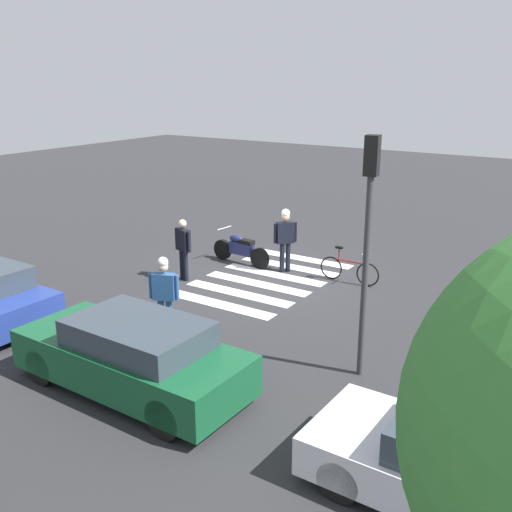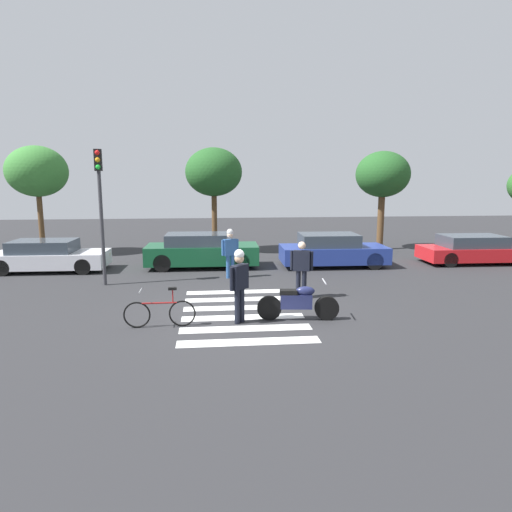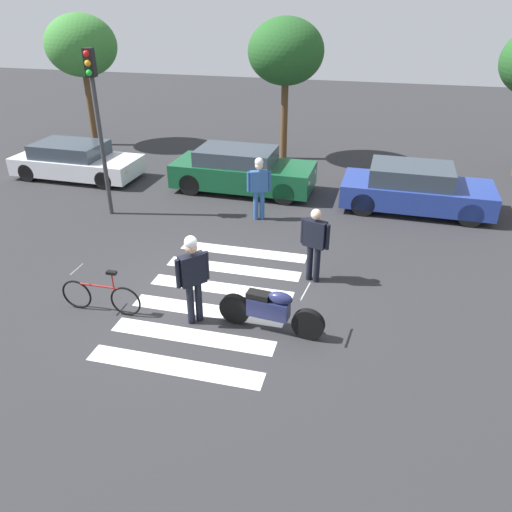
{
  "view_description": "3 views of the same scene",
  "coord_description": "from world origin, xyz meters",
  "px_view_note": "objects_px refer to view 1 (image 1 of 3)",
  "views": [
    {
      "loc": [
        -8.28,
        13.27,
        5.52
      ],
      "look_at": [
        -0.16,
        0.76,
        0.9
      ],
      "focal_mm": 41.29,
      "sensor_mm": 36.0,
      "label": 1
    },
    {
      "loc": [
        -0.79,
        -11.72,
        3.58
      ],
      "look_at": [
        0.54,
        1.5,
        1.29
      ],
      "focal_mm": 31.52,
      "sensor_mm": 36.0,
      "label": 2
    },
    {
      "loc": [
        3.07,
        -8.55,
        5.82
      ],
      "look_at": [
        0.71,
        0.74,
        0.75
      ],
      "focal_mm": 35.3,
      "sensor_mm": 36.0,
      "label": 3
    }
  ],
  "objects_px": {
    "car_green_compact": "(133,356)",
    "pedestrian_bystander": "(164,290)",
    "officer_on_foot": "(285,235)",
    "traffic_light_pole": "(369,221)",
    "police_motorcycle": "(241,249)",
    "leaning_bicycle": "(349,270)",
    "car_white_van": "(475,471)",
    "officer_by_motorcycle": "(183,246)"
  },
  "relations": [
    {
      "from": "car_green_compact",
      "to": "pedestrian_bystander",
      "type": "bearing_deg",
      "value": -62.55
    },
    {
      "from": "officer_on_foot",
      "to": "pedestrian_bystander",
      "type": "xyz_separation_m",
      "value": [
        -0.0,
        5.21,
        -0.05
      ]
    },
    {
      "from": "officer_on_foot",
      "to": "car_green_compact",
      "type": "distance_m",
      "value": 7.4
    },
    {
      "from": "car_green_compact",
      "to": "traffic_light_pole",
      "type": "relative_size",
      "value": 1.0
    },
    {
      "from": "police_motorcycle",
      "to": "traffic_light_pole",
      "type": "height_order",
      "value": "traffic_light_pole"
    },
    {
      "from": "traffic_light_pole",
      "to": "leaning_bicycle",
      "type": "bearing_deg",
      "value": -63.18
    },
    {
      "from": "police_motorcycle",
      "to": "car_white_van",
      "type": "bearing_deg",
      "value": 140.28
    },
    {
      "from": "officer_on_foot",
      "to": "traffic_light_pole",
      "type": "height_order",
      "value": "traffic_light_pole"
    },
    {
      "from": "leaning_bicycle",
      "to": "car_white_van",
      "type": "bearing_deg",
      "value": 124.76
    },
    {
      "from": "police_motorcycle",
      "to": "leaning_bicycle",
      "type": "xyz_separation_m",
      "value": [
        -3.45,
        -0.24,
        -0.09
      ]
    },
    {
      "from": "police_motorcycle",
      "to": "officer_by_motorcycle",
      "type": "xyz_separation_m",
      "value": [
        0.51,
        2.07,
        0.54
      ]
    },
    {
      "from": "pedestrian_bystander",
      "to": "traffic_light_pole",
      "type": "bearing_deg",
      "value": -170.81
    },
    {
      "from": "police_motorcycle",
      "to": "officer_on_foot",
      "type": "distance_m",
      "value": 1.63
    },
    {
      "from": "officer_by_motorcycle",
      "to": "car_white_van",
      "type": "relative_size",
      "value": 0.4
    },
    {
      "from": "police_motorcycle",
      "to": "leaning_bicycle",
      "type": "bearing_deg",
      "value": -176.09
    },
    {
      "from": "leaning_bicycle",
      "to": "traffic_light_pole",
      "type": "height_order",
      "value": "traffic_light_pole"
    },
    {
      "from": "officer_on_foot",
      "to": "pedestrian_bystander",
      "type": "distance_m",
      "value": 5.21
    },
    {
      "from": "leaning_bicycle",
      "to": "officer_by_motorcycle",
      "type": "xyz_separation_m",
      "value": [
        3.95,
        2.31,
        0.63
      ]
    },
    {
      "from": "pedestrian_bystander",
      "to": "car_green_compact",
      "type": "height_order",
      "value": "pedestrian_bystander"
    },
    {
      "from": "officer_on_foot",
      "to": "pedestrian_bystander",
      "type": "relative_size",
      "value": 1.04
    },
    {
      "from": "police_motorcycle",
      "to": "car_green_compact",
      "type": "xyz_separation_m",
      "value": [
        -2.59,
        7.23,
        0.23
      ]
    },
    {
      "from": "officer_by_motorcycle",
      "to": "car_green_compact",
      "type": "bearing_deg",
      "value": 121.02
    },
    {
      "from": "car_green_compact",
      "to": "traffic_light_pole",
      "type": "height_order",
      "value": "traffic_light_pole"
    },
    {
      "from": "pedestrian_bystander",
      "to": "police_motorcycle",
      "type": "bearing_deg",
      "value": -73.67
    },
    {
      "from": "leaning_bicycle",
      "to": "traffic_light_pole",
      "type": "xyz_separation_m",
      "value": [
        -2.36,
        4.67,
        2.65
      ]
    },
    {
      "from": "officer_on_foot",
      "to": "traffic_light_pole",
      "type": "bearing_deg",
      "value": 133.67
    },
    {
      "from": "leaning_bicycle",
      "to": "traffic_light_pole",
      "type": "distance_m",
      "value": 5.86
    },
    {
      "from": "officer_on_foot",
      "to": "car_white_van",
      "type": "relative_size",
      "value": 0.43
    },
    {
      "from": "traffic_light_pole",
      "to": "car_green_compact",
      "type": "bearing_deg",
      "value": 41.02
    },
    {
      "from": "leaning_bicycle",
      "to": "pedestrian_bystander",
      "type": "relative_size",
      "value": 0.96
    },
    {
      "from": "officer_on_foot",
      "to": "car_green_compact",
      "type": "height_order",
      "value": "officer_on_foot"
    },
    {
      "from": "officer_by_motorcycle",
      "to": "traffic_light_pole",
      "type": "bearing_deg",
      "value": 159.51
    },
    {
      "from": "officer_by_motorcycle",
      "to": "traffic_light_pole",
      "type": "xyz_separation_m",
      "value": [
        -6.31,
        2.36,
        2.02
      ]
    },
    {
      "from": "pedestrian_bystander",
      "to": "traffic_light_pole",
      "type": "distance_m",
      "value": 4.79
    },
    {
      "from": "officer_on_foot",
      "to": "car_green_compact",
      "type": "relative_size",
      "value": 0.41
    },
    {
      "from": "police_motorcycle",
      "to": "car_white_van",
      "type": "distance_m",
      "value": 11.08
    },
    {
      "from": "car_white_van",
      "to": "traffic_light_pole",
      "type": "distance_m",
      "value": 4.51
    },
    {
      "from": "officer_on_foot",
      "to": "car_white_van",
      "type": "xyz_separation_m",
      "value": [
        -7.03,
        7.17,
        -0.5
      ]
    },
    {
      "from": "officer_on_foot",
      "to": "officer_by_motorcycle",
      "type": "distance_m",
      "value": 2.94
    },
    {
      "from": "officer_by_motorcycle",
      "to": "pedestrian_bystander",
      "type": "distance_m",
      "value": 3.66
    },
    {
      "from": "leaning_bicycle",
      "to": "officer_by_motorcycle",
      "type": "bearing_deg",
      "value": 30.25
    },
    {
      "from": "car_green_compact",
      "to": "car_white_van",
      "type": "bearing_deg",
      "value": -178.61
    }
  ]
}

